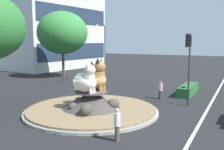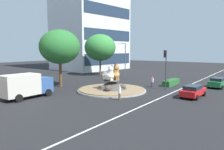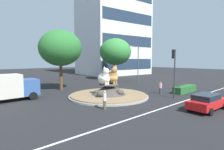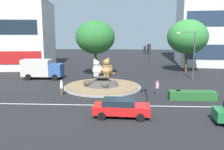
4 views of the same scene
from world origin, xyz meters
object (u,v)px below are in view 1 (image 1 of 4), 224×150
litter_bin (183,92)px  cat_statue_white (86,81)px  streetlight_arm (104,49)px  pedestrian_pink_shirt (160,90)px  traffic_light_mast (188,54)px  second_tree_near_tower (62,33)px  pedestrian_white_shirt (117,124)px  cat_statue_tabby (95,78)px

litter_bin → cat_statue_white: bearing=151.6°
streetlight_arm → pedestrian_pink_shirt: (-6.17, -9.15, -3.39)m
streetlight_arm → traffic_light_mast: bearing=52.3°
streetlight_arm → litter_bin: 12.12m
second_tree_near_tower → pedestrian_white_shirt: 25.43m
pedestrian_pink_shirt → pedestrian_white_shirt: size_ratio=0.92×
traffic_light_mast → streetlight_arm: streetlight_arm is taller
cat_statue_white → traffic_light_mast: bearing=53.0°
streetlight_arm → pedestrian_white_shirt: bearing=25.9°
cat_statue_tabby → second_tree_near_tower: (13.14, 13.10, 3.85)m
cat_statue_tabby → traffic_light_mast: 7.57m
cat_statue_tabby → traffic_light_mast: bearing=45.2°
traffic_light_mast → streetlight_arm: bearing=-38.9°
cat_statue_white → pedestrian_pink_shirt: bearing=73.8°
second_tree_near_tower → pedestrian_pink_shirt: 18.75m
cat_statue_tabby → second_tree_near_tower: bearing=142.7°
pedestrian_pink_shirt → litter_bin: 2.55m
second_tree_near_tower → pedestrian_pink_shirt: size_ratio=5.71×
pedestrian_white_shirt → cat_statue_tabby: bearing=121.1°
cat_statue_tabby → pedestrian_white_shirt: bearing=-41.1°
cat_statue_white → pedestrian_white_shirt: 5.64m
streetlight_arm → pedestrian_pink_shirt: 11.54m
streetlight_arm → second_tree_near_tower: bearing=-104.0°
pedestrian_white_shirt → pedestrian_pink_shirt: bearing=84.7°
pedestrian_pink_shirt → litter_bin: (1.96, -1.57, -0.40)m
cat_statue_tabby → second_tree_near_tower: size_ratio=0.26×
pedestrian_pink_shirt → litter_bin: size_ratio=1.81×
second_tree_near_tower → pedestrian_pink_shirt: second_tree_near_tower is taller
streetlight_arm → pedestrian_pink_shirt: size_ratio=4.38×
traffic_light_mast → pedestrian_pink_shirt: (1.36, 2.58, -3.33)m
pedestrian_white_shirt → second_tree_near_tower: bearing=124.0°
second_tree_near_tower → litter_bin: second_tree_near_tower is taller
traffic_light_mast → pedestrian_white_shirt: 9.93m
pedestrian_pink_shirt → pedestrian_white_shirt: (-10.59, -0.87, 0.10)m
cat_statue_tabby → streetlight_arm: 13.47m
second_tree_near_tower → cat_statue_tabby: bearing=-135.1°
second_tree_near_tower → litter_bin: size_ratio=10.32×
litter_bin → streetlight_arm: bearing=68.6°
pedestrian_pink_shirt → litter_bin: bearing=-26.8°
cat_statue_white → litter_bin: (9.03, -4.88, -1.93)m
traffic_light_mast → cat_statue_white: bearing=38.0°
traffic_light_mast → litter_bin: 5.09m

